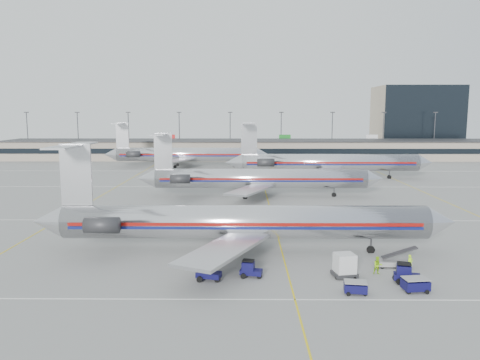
{
  "coord_description": "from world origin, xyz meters",
  "views": [
    {
      "loc": [
        -4.1,
        -53.82,
        14.85
      ],
      "look_at": [
        -4.72,
        18.33,
        4.5
      ],
      "focal_mm": 35.0,
      "sensor_mm": 36.0,
      "label": 1
    }
  ],
  "objects_px": {
    "jet_second_row": "(256,178)",
    "uld_container": "(345,265)",
    "tug_center": "(250,269)",
    "jet_foreground": "(236,221)",
    "belt_loader": "(394,262)"
  },
  "relations": [
    {
      "from": "uld_container",
      "to": "tug_center",
      "type": "bearing_deg",
      "value": 169.93
    },
    {
      "from": "uld_container",
      "to": "belt_loader",
      "type": "xyz_separation_m",
      "value": [
        5.41,
        2.8,
        -0.55
      ]
    },
    {
      "from": "jet_second_row",
      "to": "uld_container",
      "type": "bearing_deg",
      "value": -80.27
    },
    {
      "from": "jet_foreground",
      "to": "uld_container",
      "type": "xyz_separation_m",
      "value": [
        10.02,
        -7.44,
        -2.32
      ]
    },
    {
      "from": "jet_second_row",
      "to": "uld_container",
      "type": "xyz_separation_m",
      "value": [
        7.11,
        -41.46,
        -2.23
      ]
    },
    {
      "from": "jet_foreground",
      "to": "tug_center",
      "type": "relative_size",
      "value": 20.99
    },
    {
      "from": "tug_center",
      "to": "uld_container",
      "type": "relative_size",
      "value": 0.91
    },
    {
      "from": "belt_loader",
      "to": "jet_second_row",
      "type": "bearing_deg",
      "value": 108.08
    },
    {
      "from": "jet_foreground",
      "to": "jet_second_row",
      "type": "bearing_deg",
      "value": 85.1
    },
    {
      "from": "jet_foreground",
      "to": "tug_center",
      "type": "bearing_deg",
      "value": -79.74
    },
    {
      "from": "tug_center",
      "to": "jet_second_row",
      "type": "bearing_deg",
      "value": 99.46
    },
    {
      "from": "jet_foreground",
      "to": "uld_container",
      "type": "distance_m",
      "value": 12.7
    },
    {
      "from": "jet_foreground",
      "to": "jet_second_row",
      "type": "height_order",
      "value": "jet_foreground"
    },
    {
      "from": "jet_foreground",
      "to": "belt_loader",
      "type": "xyz_separation_m",
      "value": [
        15.43,
        -4.65,
        -2.87
      ]
    },
    {
      "from": "tug_center",
      "to": "uld_container",
      "type": "height_order",
      "value": "uld_container"
    }
  ]
}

